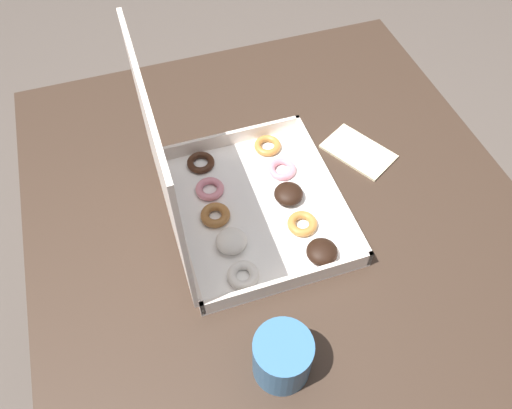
# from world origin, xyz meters

# --- Properties ---
(ground_plane) EXTENTS (8.00, 8.00, 0.00)m
(ground_plane) POSITION_xyz_m (0.00, 0.00, 0.00)
(ground_plane) COLOR #564C44
(dining_table) EXTENTS (1.16, 0.97, 0.75)m
(dining_table) POSITION_xyz_m (0.00, 0.00, 0.65)
(dining_table) COLOR #38281E
(dining_table) RESTS_ON ground_plane
(donut_box) EXTENTS (0.37, 0.33, 0.36)m
(donut_box) POSITION_xyz_m (0.06, 0.10, 0.83)
(donut_box) COLOR white
(donut_box) RESTS_ON dining_table
(coffee_mug) EXTENTS (0.09, 0.09, 0.09)m
(coffee_mug) POSITION_xyz_m (-0.24, 0.10, 0.80)
(coffee_mug) COLOR teal
(coffee_mug) RESTS_ON dining_table
(paper_napkin) EXTENTS (0.17, 0.15, 0.01)m
(paper_napkin) POSITION_xyz_m (0.15, -0.22, 0.75)
(paper_napkin) COLOR beige
(paper_napkin) RESTS_ON dining_table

